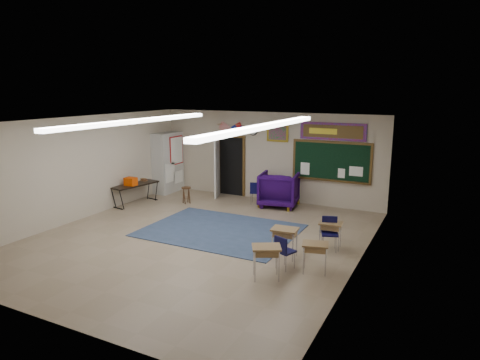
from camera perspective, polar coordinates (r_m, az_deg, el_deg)
The scene contains 25 objects.
floor at distance 11.13m, azimuth -5.58°, elevation -7.77°, with size 9.00×9.00×0.00m, color gray.
back_wall at distance 14.64m, azimuth 3.75°, elevation 3.17°, with size 8.00×0.04×3.00m, color #B4A892.
front_wall at distance 7.46m, azimuth -24.73°, elevation -6.81°, with size 8.00×0.04×3.00m, color #B4A892.
left_wall at distance 13.26m, azimuth -20.50°, elevation 1.48°, with size 0.04×9.00×3.00m, color #B4A892.
right_wall at distance 9.25m, azimuth 15.68°, elevation -2.59°, with size 0.04×9.00×3.00m, color #B4A892.
ceiling at distance 10.49m, azimuth -5.92°, elevation 7.82°, with size 8.00×9.00×0.04m, color beige.
area_rug at distance 11.67m, azimuth -2.64°, elevation -6.71°, with size 4.00×3.00×0.02m, color #354365.
fluorescent_strips at distance 10.50m, azimuth -5.92°, elevation 7.49°, with size 3.86×6.00×0.10m, color white, non-canonical shape.
doorway at distance 15.22m, azimuth -1.71°, elevation 1.85°, with size 1.10×0.89×2.16m.
chalkboard at distance 13.91m, azimuth 12.05°, elevation 2.30°, with size 2.55×0.14×1.30m.
bulletin_board at distance 13.78m, azimuth 12.24°, elevation 6.34°, with size 2.10×0.05×0.55m.
framed_art_print at distance 14.37m, azimuth 5.03°, elevation 6.39°, with size 0.75×0.05×0.65m.
wall_clock at distance 14.72m, azimuth 1.76°, elevation 6.57°, with size 0.32×0.05×0.32m.
wall_flags at distance 15.06m, azimuth -1.24°, elevation 7.20°, with size 1.16×0.06×0.70m, color red, non-canonical shape.
storage_cabinet at distance 15.97m, azimuth -9.57°, elevation 2.32°, with size 0.59×1.25×2.20m.
wingback_armchair at distance 13.97m, azimuth 5.23°, elevation -1.24°, with size 1.19×1.22×1.11m, color #1D053A.
student_chair_reading at distance 14.21m, azimuth 2.15°, elevation -1.71°, with size 0.38×0.38×0.76m, color #080832, non-canonical shape.
student_chair_desk_a at distance 9.26m, azimuth 6.07°, elevation -9.53°, with size 0.37×0.37×0.74m, color #080832, non-canonical shape.
student_chair_desk_b at distance 10.39m, azimuth 11.86°, elevation -7.12°, with size 0.40×0.40×0.80m, color #080832, non-canonical shape.
student_desk_front_left at distance 9.82m, azimuth 5.96°, elevation -8.13°, with size 0.61×0.48×0.69m.
student_desk_front_right at distance 10.56m, azimuth 11.97°, elevation -7.03°, with size 0.58×0.46×0.65m.
student_desk_back_left at distance 8.77m, azimuth 3.53°, elevation -10.67°, with size 0.71×0.65×0.69m.
student_desk_back_right at distance 9.17m, azimuth 9.96°, elevation -9.97°, with size 0.62×0.52×0.64m.
folding_table at distance 14.59m, azimuth -13.77°, elevation -1.70°, with size 0.82×1.72×0.94m.
wooden_stool at distance 14.40m, azimuth -7.16°, elevation -2.00°, with size 0.31×0.31×0.55m.
Camera 1 is at (5.65, -8.81, 3.78)m, focal length 32.00 mm.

